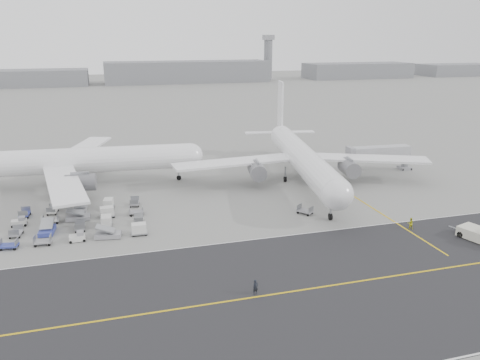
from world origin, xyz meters
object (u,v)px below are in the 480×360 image
object	(u,v)px
control_tower	(268,57)
airliner_a	(73,161)
ground_crew_a	(256,287)
airliner_b	(301,157)
jet_bridge	(380,153)
ground_crew_b	(410,223)

from	to	relation	value
control_tower	airliner_a	bearing A→B (deg)	-117.86
airliner_a	ground_crew_a	world-z (taller)	airliner_a
airliner_b	control_tower	bearing A→B (deg)	82.06
airliner_b	jet_bridge	xyz separation A→B (m)	(20.58, 2.90, -1.32)
control_tower	airliner_b	size ratio (longest dim) A/B	0.57
control_tower	airliner_b	distance (m)	253.42
control_tower	ground_crew_b	distance (m)	279.24
airliner_a	ground_crew_a	bearing A→B (deg)	-151.12
control_tower	jet_bridge	distance (m)	245.24
airliner_b	airliner_a	bearing A→B (deg)	177.13
airliner_a	control_tower	bearing A→B (deg)	-23.16
jet_bridge	ground_crew_b	bearing A→B (deg)	-109.89
ground_crew_a	control_tower	bearing A→B (deg)	57.33
jet_bridge	ground_crew_a	world-z (taller)	jet_bridge
airliner_a	airliner_b	distance (m)	47.09
control_tower	airliner_a	xyz separation A→B (m)	(-122.24, -231.28, -10.92)
airliner_b	ground_crew_b	xyz separation A→B (m)	(6.93, -28.63, -4.52)
control_tower	airliner_b	world-z (taller)	control_tower
control_tower	ground_crew_b	world-z (taller)	control_tower
airliner_b	ground_crew_a	distance (m)	47.20
control_tower	ground_crew_a	size ratio (longest dim) A/B	16.16
airliner_b	ground_crew_a	world-z (taller)	airliner_b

